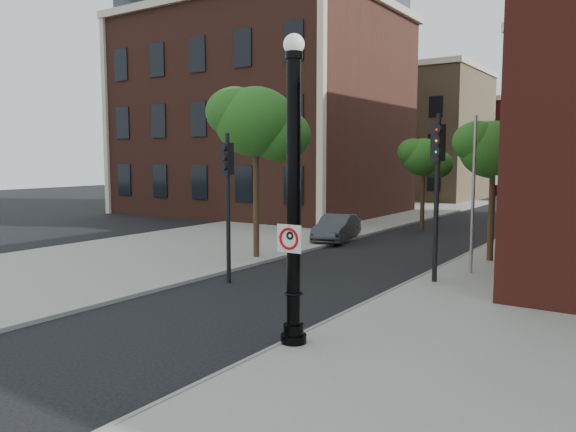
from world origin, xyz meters
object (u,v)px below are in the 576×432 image
Objects in this scene: lamppost at (294,207)px; traffic_signal_left at (228,183)px; parked_car at (337,228)px; traffic_signal_right at (437,171)px; no_parking_sign at (289,238)px.

lamppost is 6.65m from traffic_signal_left.
traffic_signal_right is at bearing -54.10° from parked_car.
traffic_signal_left reaches higher than no_parking_sign.
lamppost reaches higher than no_parking_sign.
traffic_signal_left is at bearing -93.50° from parked_car.
no_parking_sign is at bearing -76.64° from parked_car.
lamppost reaches higher than traffic_signal_right.
lamppost reaches higher than traffic_signal_left.
no_parking_sign reaches higher than parked_car.
no_parking_sign is 6.81m from traffic_signal_left.
parked_car is 0.82× the size of traffic_signal_left.
parked_car is at bearing 158.16° from traffic_signal_right.
lamppost is 7.57m from traffic_signal_right.
traffic_signal_left is (1.49, -9.99, 2.63)m from parked_car.
parked_car is 10.19m from traffic_signal_right.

